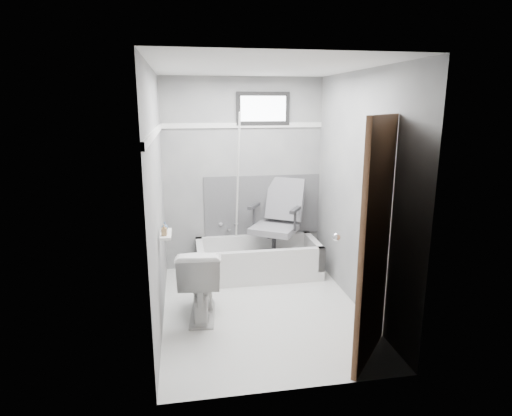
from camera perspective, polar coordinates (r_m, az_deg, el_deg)
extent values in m
plane|color=white|center=(4.56, 0.77, -13.35)|extent=(2.60, 2.60, 0.00)
plane|color=silver|center=(4.08, 0.89, 18.28)|extent=(2.60, 2.60, 0.00)
cube|color=slate|center=(5.42, -1.73, 4.40)|extent=(2.00, 0.02, 2.40)
cube|color=slate|center=(2.93, 5.55, -3.72)|extent=(2.00, 0.02, 2.40)
cube|color=slate|center=(4.09, -13.06, 1.01)|extent=(0.02, 2.60, 2.40)
cube|color=slate|center=(4.45, 13.60, 1.98)|extent=(0.02, 2.60, 2.40)
imported|color=silver|center=(4.32, -7.37, -9.69)|extent=(0.49, 0.79, 0.73)
cube|color=#4C4C4F|center=(5.53, 0.88, 0.36)|extent=(1.50, 0.02, 0.78)
cube|color=white|center=(5.34, -1.76, 10.96)|extent=(2.00, 0.02, 0.06)
cube|color=white|center=(4.01, -13.36, 9.70)|extent=(0.02, 2.60, 0.06)
cylinder|color=silver|center=(5.20, -2.48, 2.31)|extent=(0.02, 0.56, 1.88)
cube|color=white|center=(4.06, -11.93, -3.43)|extent=(0.10, 0.32, 0.02)
imported|color=#A78353|center=(3.96, -12.15, -2.86)|extent=(0.05, 0.05, 0.10)
imported|color=#476182|center=(4.10, -12.08, -2.39)|extent=(0.09, 0.09, 0.08)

